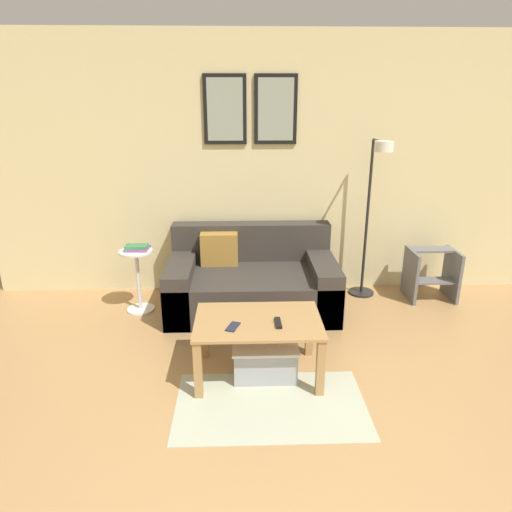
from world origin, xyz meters
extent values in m
cube|color=beige|center=(0.00, 3.39, 1.27)|extent=(5.60, 0.06, 2.55)
cube|color=black|center=(-0.40, 3.35, 1.83)|extent=(0.41, 0.02, 0.64)
cube|color=#939E8E|center=(-0.40, 3.34, 1.83)|extent=(0.34, 0.01, 0.57)
cube|color=black|center=(0.08, 3.35, 1.83)|extent=(0.41, 0.02, 0.64)
cube|color=#939E8E|center=(0.08, 3.34, 1.83)|extent=(0.34, 0.01, 0.57)
cube|color=#B2B79E|center=(-0.07, 1.36, 0.00)|extent=(1.27, 0.75, 0.01)
cube|color=#38332D|center=(-0.16, 2.85, 0.19)|extent=(1.58, 0.95, 0.38)
cube|color=#38332D|center=(-0.16, 3.22, 0.57)|extent=(1.58, 0.20, 0.37)
cube|color=#38332D|center=(-0.83, 2.85, 0.25)|extent=(0.24, 0.95, 0.50)
cube|color=#38332D|center=(0.51, 2.85, 0.25)|extent=(0.24, 0.95, 0.50)
cube|color=#A87A33|center=(-0.48, 3.05, 0.54)|extent=(0.36, 0.14, 0.32)
cube|color=#AD7F4C|center=(-0.15, 1.73, 0.43)|extent=(0.90, 0.60, 0.02)
cube|color=#AD7F4C|center=(-0.56, 1.47, 0.21)|extent=(0.06, 0.06, 0.42)
cube|color=#AD7F4C|center=(0.27, 1.47, 0.21)|extent=(0.06, 0.06, 0.42)
cube|color=#AD7F4C|center=(-0.56, 2.00, 0.21)|extent=(0.06, 0.06, 0.42)
cube|color=#AD7F4C|center=(0.27, 2.00, 0.21)|extent=(0.06, 0.06, 0.42)
cube|color=#9EA3A8|center=(-0.09, 1.73, 0.12)|extent=(0.45, 0.33, 0.24)
cube|color=silver|center=(-0.09, 1.73, 0.25)|extent=(0.47, 0.35, 0.02)
cylinder|color=black|center=(0.99, 3.17, 0.01)|extent=(0.26, 0.26, 0.02)
cylinder|color=black|center=(0.99, 3.17, 0.80)|extent=(0.03, 0.03, 1.55)
cylinder|color=black|center=(0.99, 3.01, 1.57)|extent=(0.02, 0.33, 0.02)
cylinder|color=white|center=(0.99, 2.84, 1.54)|extent=(0.16, 0.16, 0.09)
cylinder|color=white|center=(-1.24, 2.85, 0.01)|extent=(0.26, 0.26, 0.01)
cylinder|color=white|center=(-1.24, 2.85, 0.30)|extent=(0.04, 0.04, 0.57)
cylinder|color=white|center=(-1.24, 2.85, 0.59)|extent=(0.31, 0.31, 0.02)
cube|color=#8C4C93|center=(-1.22, 2.88, 0.62)|extent=(0.21, 0.19, 0.02)
cube|color=#387F4C|center=(-1.23, 2.86, 0.64)|extent=(0.21, 0.13, 0.03)
cube|color=black|center=(-0.01, 1.66, 0.45)|extent=(0.04, 0.15, 0.02)
cube|color=#1E2338|center=(-0.32, 1.63, 0.45)|extent=(0.11, 0.15, 0.01)
cube|color=slate|center=(1.44, 3.04, 0.25)|extent=(0.03, 0.38, 0.51)
cube|color=slate|center=(1.86, 3.04, 0.25)|extent=(0.03, 0.38, 0.51)
cube|color=slate|center=(1.65, 2.97, 0.21)|extent=(0.40, 0.17, 0.02)
cube|color=slate|center=(1.65, 3.11, 0.50)|extent=(0.40, 0.17, 0.02)
camera|label=1|loc=(-0.25, -1.18, 1.94)|focal=32.00mm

